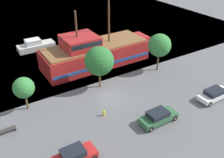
{
  "coord_description": "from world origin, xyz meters",
  "views": [
    {
      "loc": [
        -13.83,
        -22.62,
        18.29
      ],
      "look_at": [
        1.44,
        2.0,
        1.2
      ],
      "focal_mm": 40.0,
      "sensor_mm": 36.0,
      "label": 1
    }
  ],
  "objects_px": {
    "parked_car_curb_mid": "(158,117)",
    "fire_hydrant": "(104,113)",
    "pirate_ship": "(95,53)",
    "parked_car_curb_front": "(214,94)",
    "parked_car_curb_rear": "(74,156)",
    "moored_boat_dockside": "(36,46)",
    "bench_promenade_east": "(7,130)"
  },
  "relations": [
    {
      "from": "pirate_ship",
      "to": "parked_car_curb_front",
      "type": "height_order",
      "value": "pirate_ship"
    },
    {
      "from": "moored_boat_dockside",
      "to": "parked_car_curb_mid",
      "type": "height_order",
      "value": "moored_boat_dockside"
    },
    {
      "from": "parked_car_curb_mid",
      "to": "fire_hydrant",
      "type": "distance_m",
      "value": 6.15
    },
    {
      "from": "moored_boat_dockside",
      "to": "bench_promenade_east",
      "type": "height_order",
      "value": "moored_boat_dockside"
    },
    {
      "from": "pirate_ship",
      "to": "fire_hydrant",
      "type": "height_order",
      "value": "pirate_ship"
    },
    {
      "from": "parked_car_curb_front",
      "to": "parked_car_curb_mid",
      "type": "height_order",
      "value": "parked_car_curb_mid"
    },
    {
      "from": "moored_boat_dockside",
      "to": "parked_car_curb_front",
      "type": "xyz_separation_m",
      "value": [
        14.44,
        -27.24,
        -0.03
      ]
    },
    {
      "from": "fire_hydrant",
      "to": "bench_promenade_east",
      "type": "relative_size",
      "value": 0.43
    },
    {
      "from": "bench_promenade_east",
      "to": "parked_car_curb_rear",
      "type": "bearing_deg",
      "value": -58.68
    },
    {
      "from": "pirate_ship",
      "to": "fire_hydrant",
      "type": "bearing_deg",
      "value": -114.05
    },
    {
      "from": "moored_boat_dockside",
      "to": "bench_promenade_east",
      "type": "relative_size",
      "value": 3.63
    },
    {
      "from": "moored_boat_dockside",
      "to": "fire_hydrant",
      "type": "bearing_deg",
      "value": -87.73
    },
    {
      "from": "bench_promenade_east",
      "to": "moored_boat_dockside",
      "type": "bearing_deg",
      "value": 65.27
    },
    {
      "from": "fire_hydrant",
      "to": "pirate_ship",
      "type": "bearing_deg",
      "value": 65.95
    },
    {
      "from": "parked_car_curb_mid",
      "to": "parked_car_curb_rear",
      "type": "height_order",
      "value": "parked_car_curb_rear"
    },
    {
      "from": "fire_hydrant",
      "to": "bench_promenade_east",
      "type": "distance_m",
      "value": 10.5
    },
    {
      "from": "parked_car_curb_front",
      "to": "parked_car_curb_rear",
      "type": "height_order",
      "value": "parked_car_curb_rear"
    },
    {
      "from": "fire_hydrant",
      "to": "parked_car_curb_rear",
      "type": "bearing_deg",
      "value": -141.9
    },
    {
      "from": "moored_boat_dockside",
      "to": "parked_car_curb_front",
      "type": "height_order",
      "value": "moored_boat_dockside"
    },
    {
      "from": "parked_car_curb_front",
      "to": "bench_promenade_east",
      "type": "height_order",
      "value": "parked_car_curb_front"
    },
    {
      "from": "pirate_ship",
      "to": "moored_boat_dockside",
      "type": "distance_m",
      "value": 12.46
    },
    {
      "from": "pirate_ship",
      "to": "parked_car_curb_front",
      "type": "bearing_deg",
      "value": -63.92
    },
    {
      "from": "pirate_ship",
      "to": "moored_boat_dockside",
      "type": "bearing_deg",
      "value": 120.68
    },
    {
      "from": "parked_car_curb_mid",
      "to": "bench_promenade_east",
      "type": "xyz_separation_m",
      "value": [
        -14.63,
        6.96,
        -0.29
      ]
    },
    {
      "from": "pirate_ship",
      "to": "parked_car_curb_mid",
      "type": "bearing_deg",
      "value": -93.17
    },
    {
      "from": "fire_hydrant",
      "to": "bench_promenade_east",
      "type": "bearing_deg",
      "value": 164.55
    },
    {
      "from": "parked_car_curb_rear",
      "to": "fire_hydrant",
      "type": "xyz_separation_m",
      "value": [
        5.7,
        4.47,
        -0.37
      ]
    },
    {
      "from": "moored_boat_dockside",
      "to": "parked_car_curb_mid",
      "type": "bearing_deg",
      "value": -78.63
    },
    {
      "from": "pirate_ship",
      "to": "bench_promenade_east",
      "type": "relative_size",
      "value": 10.17
    },
    {
      "from": "pirate_ship",
      "to": "parked_car_curb_mid",
      "type": "distance_m",
      "value": 16.37
    },
    {
      "from": "parked_car_curb_mid",
      "to": "pirate_ship",
      "type": "bearing_deg",
      "value": 86.83
    },
    {
      "from": "moored_boat_dockside",
      "to": "parked_car_curb_rear",
      "type": "relative_size",
      "value": 1.6
    }
  ]
}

